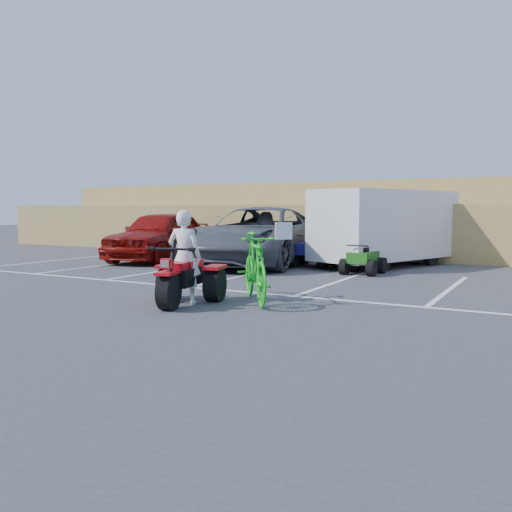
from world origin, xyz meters
The scene contains 11 objects.
ground centered at (0.00, 0.00, 0.00)m, with size 100.00×100.00×0.00m, color #3B3B3D.
parking_stripes centered at (0.87, 4.07, 0.00)m, with size 28.00×5.16×0.01m.
grass_embankment centered at (0.00, 15.48, 1.42)m, with size 40.00×8.50×3.10m.
red_trike_atv centered at (-1.50, 0.48, 0.00)m, with size 1.33×1.77×1.15m, color #B30A12, non-canonical shape.
rider centered at (-1.54, 0.62, 0.91)m, with size 0.66×0.44×1.82m, color white.
green_dirt_bike centered at (-0.38, 1.37, 0.69)m, with size 0.65×2.30×1.38m, color #14BF19.
grey_pickup centered at (-3.85, 7.91, 0.95)m, with size 3.15×6.84×1.90m, color #4A4D52.
red_car centered at (-7.65, 7.47, 0.89)m, with size 2.11×5.23×1.78m, color maroon.
cargo_trailer centered at (0.00, 9.30, 1.31)m, with size 3.79×5.58×2.42m.
quad_atv_blue centered at (-2.01, 8.16, 0.00)m, with size 1.18×1.59×1.04m, color navy, non-canonical shape.
quad_atv_green centered at (0.04, 6.93, 0.00)m, with size 0.98×1.31×0.86m, color #1C5F15, non-canonical shape.
Camera 1 is at (4.74, -7.88, 1.84)m, focal length 38.00 mm.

